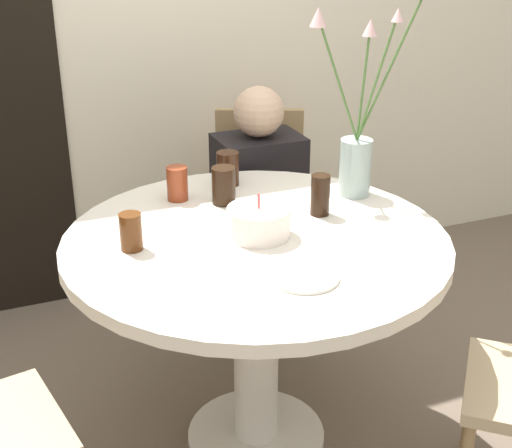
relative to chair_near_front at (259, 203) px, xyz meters
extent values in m
plane|color=#6B5B4C|center=(-0.37, -0.86, -0.49)|extent=(16.00, 16.00, 0.00)
cube|color=beige|center=(-0.37, 0.40, 0.81)|extent=(8.00, 0.05, 2.60)
cylinder|color=silver|center=(-0.37, -0.86, 0.26)|extent=(1.17, 1.17, 0.04)
cylinder|color=silver|center=(-0.37, -0.86, -0.11)|extent=(0.15, 0.15, 0.70)
cylinder|color=silver|center=(-0.37, -0.86, -0.48)|extent=(0.47, 0.47, 0.03)
cube|color=tan|center=(-0.03, -0.07, -0.09)|extent=(0.52, 0.52, 0.04)
cube|color=#997A51|center=(0.04, 0.09, 0.16)|extent=(0.36, 0.18, 0.46)
cylinder|color=#997A51|center=(-0.25, -0.16, -0.30)|extent=(0.03, 0.03, 0.39)
cylinder|color=#997A51|center=(0.06, -0.30, -0.30)|extent=(0.03, 0.03, 0.39)
cylinder|color=#997A51|center=(-0.12, 0.15, -0.30)|extent=(0.03, 0.03, 0.39)
cylinder|color=#997A51|center=(0.19, 0.02, -0.30)|extent=(0.03, 0.03, 0.39)
cylinder|color=#997A51|center=(-1.07, -0.82, -0.30)|extent=(0.03, 0.03, 0.39)
cylinder|color=#997A51|center=(0.26, -1.18, -0.30)|extent=(0.03, 0.03, 0.39)
cylinder|color=white|center=(-0.36, -0.86, 0.32)|extent=(0.19, 0.19, 0.09)
cylinder|color=#E54C4C|center=(-0.36, -0.86, 0.39)|extent=(0.01, 0.01, 0.04)
cylinder|color=#9EB2AD|center=(0.08, -0.67, 0.38)|extent=(0.11, 0.11, 0.20)
cylinder|color=#4C7538|center=(0.01, -0.63, 0.67)|extent=(0.13, 0.08, 0.40)
cone|color=beige|center=(-0.05, -0.60, 0.87)|extent=(0.05, 0.05, 0.06)
cylinder|color=#4C7538|center=(0.09, -0.66, 0.65)|extent=(0.04, 0.02, 0.36)
cone|color=beige|center=(0.11, -0.65, 0.84)|extent=(0.05, 0.05, 0.05)
cylinder|color=#4C7538|center=(0.10, -0.73, 0.68)|extent=(0.06, 0.12, 0.42)
cone|color=beige|center=(0.13, -0.78, 0.89)|extent=(0.04, 0.04, 0.04)
cylinder|color=#4C7538|center=(0.14, -0.74, 0.72)|extent=(0.14, 0.14, 0.51)
cylinder|color=silver|center=(-0.35, -1.16, 0.28)|extent=(0.19, 0.19, 0.01)
cylinder|color=#51280F|center=(-0.73, -0.81, 0.33)|extent=(0.07, 0.07, 0.11)
cylinder|color=#33190C|center=(-0.29, -0.42, 0.34)|extent=(0.08, 0.08, 0.12)
cylinder|color=black|center=(-0.37, -0.58, 0.34)|extent=(0.08, 0.08, 0.13)
cylinder|color=black|center=(-0.11, -0.78, 0.34)|extent=(0.06, 0.06, 0.13)
cylinder|color=maroon|center=(-0.50, -0.49, 0.34)|extent=(0.07, 0.07, 0.12)
cube|color=#383333|center=(-0.06, -0.15, -0.28)|extent=(0.31, 0.24, 0.43)
cube|color=black|center=(-0.06, -0.15, 0.14)|extent=(0.34, 0.24, 0.42)
sphere|color=#D1A889|center=(-0.06, -0.15, 0.45)|extent=(0.20, 0.20, 0.20)
camera|label=1|loc=(-1.10, -2.66, 1.19)|focal=50.00mm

